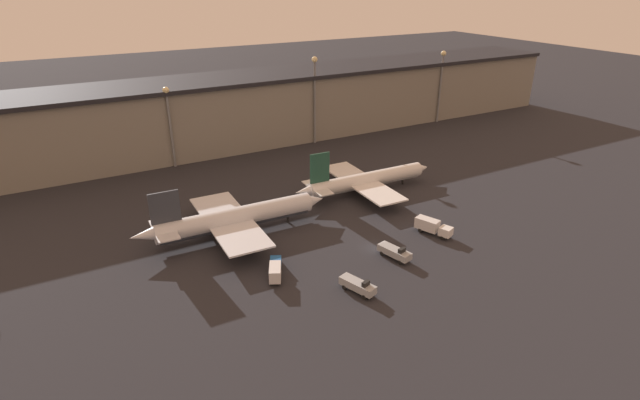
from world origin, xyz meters
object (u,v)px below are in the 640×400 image
(service_vehicle_2, at_px, (275,270))
(service_vehicle_3, at_px, (358,285))
(airplane_1, at_px, (365,180))
(airplane_0, at_px, (234,219))
(service_vehicle_1, at_px, (432,226))
(service_vehicle_0, at_px, (395,252))

(service_vehicle_2, relative_size, service_vehicle_3, 1.02)
(airplane_1, bearing_deg, airplane_0, -170.17)
(airplane_0, xyz_separation_m, service_vehicle_3, (10.94, -29.92, -2.29))
(service_vehicle_2, bearing_deg, service_vehicle_3, -110.35)
(airplane_1, xyz_separation_m, service_vehicle_2, (-35.37, -24.21, -1.47))
(service_vehicle_1, distance_m, service_vehicle_3, 26.99)
(service_vehicle_3, bearing_deg, airplane_0, -178.41)
(airplane_0, relative_size, airplane_1, 1.07)
(airplane_1, distance_m, service_vehicle_1, 25.03)
(service_vehicle_0, relative_size, service_vehicle_3, 1.02)
(service_vehicle_1, bearing_deg, airplane_1, 158.98)
(service_vehicle_2, bearing_deg, service_vehicle_0, -76.22)
(airplane_0, xyz_separation_m, service_vehicle_2, (0.54, -18.99, -1.98))
(airplane_1, height_order, service_vehicle_2, airplane_1)
(service_vehicle_0, relative_size, service_vehicle_1, 0.88)
(service_vehicle_1, xyz_separation_m, service_vehicle_2, (-35.41, 0.78, -0.07))
(service_vehicle_3, bearing_deg, service_vehicle_1, 93.59)
(service_vehicle_0, relative_size, service_vehicle_2, 1.00)
(service_vehicle_2, xyz_separation_m, service_vehicle_3, (10.40, -10.93, -0.31))
(airplane_1, bearing_deg, service_vehicle_3, -123.84)
(airplane_0, relative_size, service_vehicle_0, 5.74)
(airplane_1, relative_size, service_vehicle_2, 5.35)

